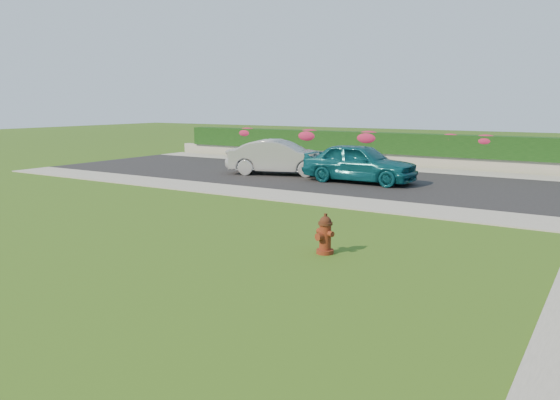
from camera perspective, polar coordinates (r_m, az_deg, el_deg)
The scene contains 14 objects.
ground at distance 10.47m, azimuth -10.81°, elevation -8.27°, with size 120.00×120.00×0.00m, color black.
street_far at distance 24.52m, azimuth 2.97°, elevation 2.49°, with size 26.00×8.00×0.04m, color black.
sidewalk_far at distance 20.94m, azimuth -6.14°, elevation 1.13°, with size 24.00×2.00×0.04m, color gray.
sidewalk_beyond at distance 27.56m, azimuth 15.41°, elevation 2.98°, with size 34.00×2.00×0.04m, color gray.
retaining_wall at distance 28.96m, azimuth 16.30°, elevation 3.83°, with size 34.00×0.40×0.60m, color gray.
hedge at distance 28.98m, azimuth 16.44°, elevation 5.51°, with size 32.00×0.90×1.10m, color black.
fire_hydrant at distance 12.00m, azimuth 4.72°, elevation -3.63°, with size 0.47×0.44×0.90m.
sedan_teal at distance 22.68m, azimuth 8.33°, elevation 3.87°, with size 1.89×4.71×1.60m, color #0B4C59.
sedan_silver at distance 24.95m, azimuth 0.02°, elevation 4.49°, with size 1.66×4.76×1.57m, color #96999D.
flower_clump_a at distance 34.12m, azimuth -3.43°, elevation 7.02°, with size 1.33×0.86×0.67m, color #B91F5C.
flower_clump_b at distance 31.77m, azimuth 3.09°, elevation 6.72°, with size 1.54×0.99×0.77m, color #B91F5C.
flower_clump_c at distance 30.16m, azimuth 9.25°, elevation 6.43°, with size 1.53×0.99×0.77m, color #B91F5C.
flower_clump_d at distance 28.74m, azimuth 17.37°, elevation 6.10°, with size 1.09×0.70×0.55m, color #B91F5C.
flower_clump_e at distance 28.35m, azimuth 20.70°, elevation 5.80°, with size 1.24×0.80×0.62m, color #B91F5C.
Camera 1 is at (6.83, -7.23, 3.27)m, focal length 35.00 mm.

